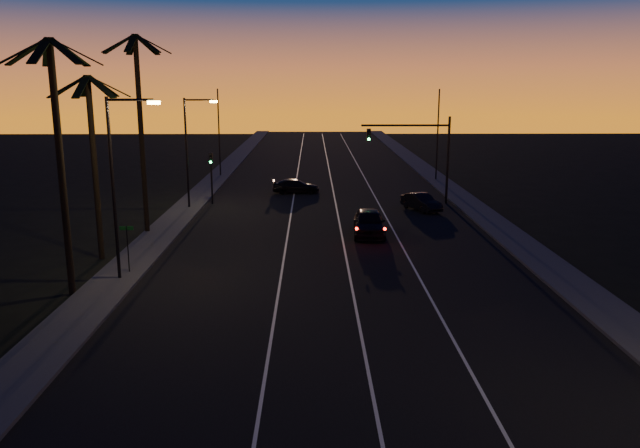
{
  "coord_description": "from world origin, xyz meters",
  "views": [
    {
      "loc": [
        -1.39,
        -9.76,
        9.67
      ],
      "look_at": [
        -1.02,
        20.01,
        2.87
      ],
      "focal_mm": 35.0,
      "sensor_mm": 36.0,
      "label": 1
    }
  ],
  "objects_px": {
    "signal_mast": "(419,145)",
    "lead_car": "(369,222)",
    "right_car": "(421,202)",
    "cross_car": "(296,186)"
  },
  "relations": [
    {
      "from": "signal_mast",
      "to": "cross_car",
      "type": "relative_size",
      "value": 1.65
    },
    {
      "from": "lead_car",
      "to": "cross_car",
      "type": "xyz_separation_m",
      "value": [
        -5.12,
        15.7,
        -0.23
      ]
    },
    {
      "from": "right_car",
      "to": "signal_mast",
      "type": "bearing_deg",
      "value": 86.87
    },
    {
      "from": "signal_mast",
      "to": "right_car",
      "type": "xyz_separation_m",
      "value": [
        -0.15,
        -2.82,
        -4.12
      ]
    },
    {
      "from": "signal_mast",
      "to": "right_car",
      "type": "distance_m",
      "value": 5.0
    },
    {
      "from": "signal_mast",
      "to": "lead_car",
      "type": "bearing_deg",
      "value": -114.51
    },
    {
      "from": "signal_mast",
      "to": "lead_car",
      "type": "distance_m",
      "value": 12.42
    },
    {
      "from": "right_car",
      "to": "cross_car",
      "type": "relative_size",
      "value": 0.96
    },
    {
      "from": "signal_mast",
      "to": "cross_car",
      "type": "xyz_separation_m",
      "value": [
        -10.01,
        4.98,
        -4.16
      ]
    },
    {
      "from": "lead_car",
      "to": "cross_car",
      "type": "relative_size",
      "value": 1.3
    }
  ]
}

